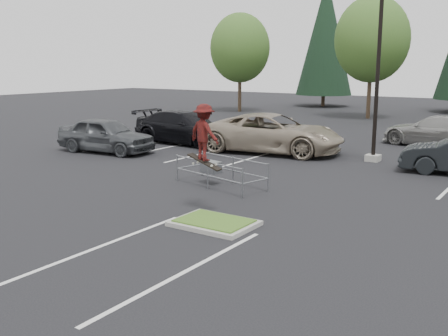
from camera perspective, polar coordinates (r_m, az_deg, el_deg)
The scene contains 13 objects.
ground at distance 14.54m, azimuth -1.07°, elevation -6.27°, with size 120.00×120.00×0.00m, color black.
grass_median at distance 14.52m, azimuth -1.07°, elevation -5.98°, with size 2.20×1.60×0.16m.
stall_lines at distance 20.20m, azimuth 5.56°, elevation -1.29°, with size 22.62×17.60×0.01m.
light_pole at distance 24.52m, azimuth 16.47°, elevation 11.25°, with size 0.70×0.60×10.12m.
decid_a at distance 48.87m, azimuth 1.76°, elevation 12.71°, with size 5.44×5.44×8.91m.
decid_b at distance 44.19m, azimuth 15.79°, elevation 13.04°, with size 5.89×5.89×9.64m.
conif_a at distance 55.92m, azimuth 10.98°, elevation 13.89°, with size 5.72×5.72×13.00m.
cart_corral at distance 19.25m, azimuth -1.18°, elevation 0.07°, with size 3.80×2.11×1.02m.
skateboarder at distance 15.41m, azimuth -2.15°, elevation 3.84°, with size 1.18×0.83×1.94m.
car_l_tan at distance 26.25m, azimuth 5.22°, elevation 3.79°, with size 3.24×7.03×1.95m, color gray.
car_l_black at distance 29.27m, azimuth -4.30°, elevation 4.44°, with size 2.54×6.24×1.81m, color black.
car_l_grey at distance 26.97m, azimuth -12.74°, elevation 3.54°, with size 2.06×5.12×1.75m, color #414448.
car_far_silver at distance 30.16m, azimuth 22.38°, elevation 3.72°, with size 2.38×5.86×1.70m, color #999894.
Camera 1 is at (7.93, -11.37, 4.39)m, focal length 42.00 mm.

